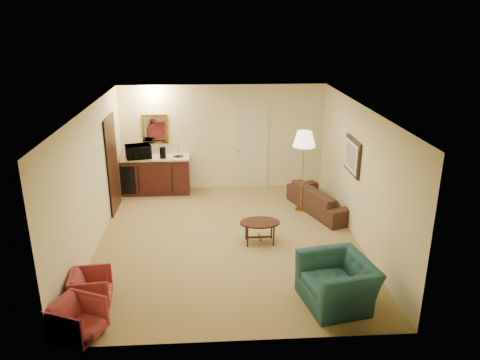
{
  "coord_description": "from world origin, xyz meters",
  "views": [
    {
      "loc": [
        -0.3,
        -8.23,
        4.17
      ],
      "look_at": [
        0.26,
        0.5,
        1.07
      ],
      "focal_mm": 35.0,
      "sensor_mm": 36.0,
      "label": 1
    }
  ],
  "objects_px": {
    "sofa": "(323,196)",
    "coffee_maker": "(163,153)",
    "rose_chair_far": "(77,318)",
    "floor_lamp": "(303,172)",
    "wetbar_cabinet": "(157,175)",
    "rose_chair_near": "(91,287)",
    "microwave": "(138,150)",
    "teal_armchair": "(338,275)",
    "waste_bin": "(184,187)",
    "coffee_table": "(260,232)"
  },
  "relations": [
    {
      "from": "rose_chair_far",
      "to": "floor_lamp",
      "type": "relative_size",
      "value": 0.34
    },
    {
      "from": "rose_chair_far",
      "to": "floor_lamp",
      "type": "xyz_separation_m",
      "value": [
        3.85,
        4.2,
        0.6
      ]
    },
    {
      "from": "rose_chair_far",
      "to": "microwave",
      "type": "distance_m",
      "value": 5.5
    },
    {
      "from": "sofa",
      "to": "rose_chair_far",
      "type": "relative_size",
      "value": 3.09
    },
    {
      "from": "coffee_table",
      "to": "microwave",
      "type": "relative_size",
      "value": 1.31
    },
    {
      "from": "waste_bin",
      "to": "microwave",
      "type": "xyz_separation_m",
      "value": [
        -1.04,
        -0.01,
        0.96
      ]
    },
    {
      "from": "rose_chair_far",
      "to": "coffee_table",
      "type": "height_order",
      "value": "rose_chair_far"
    },
    {
      "from": "wetbar_cabinet",
      "to": "coffee_maker",
      "type": "height_order",
      "value": "coffee_maker"
    },
    {
      "from": "wetbar_cabinet",
      "to": "teal_armchair",
      "type": "xyz_separation_m",
      "value": [
        3.21,
        -4.92,
        0.02
      ]
    },
    {
      "from": "sofa",
      "to": "coffee_maker",
      "type": "relative_size",
      "value": 7.11
    },
    {
      "from": "floor_lamp",
      "to": "waste_bin",
      "type": "height_order",
      "value": "floor_lamp"
    },
    {
      "from": "rose_chair_far",
      "to": "coffee_table",
      "type": "bearing_deg",
      "value": -22.41
    },
    {
      "from": "coffee_table",
      "to": "rose_chair_far",
      "type": "bearing_deg",
      "value": -135.87
    },
    {
      "from": "rose_chair_near",
      "to": "rose_chair_far",
      "type": "xyz_separation_m",
      "value": [
        0.0,
        -0.8,
        0.01
      ]
    },
    {
      "from": "teal_armchair",
      "to": "rose_chair_far",
      "type": "xyz_separation_m",
      "value": [
        -3.71,
        -0.6,
        -0.17
      ]
    },
    {
      "from": "wetbar_cabinet",
      "to": "floor_lamp",
      "type": "xyz_separation_m",
      "value": [
        3.35,
        -1.32,
        0.46
      ]
    },
    {
      "from": "rose_chair_near",
      "to": "waste_bin",
      "type": "height_order",
      "value": "rose_chair_near"
    },
    {
      "from": "wetbar_cabinet",
      "to": "microwave",
      "type": "relative_size",
      "value": 2.79
    },
    {
      "from": "sofa",
      "to": "coffee_maker",
      "type": "distance_m",
      "value": 3.89
    },
    {
      "from": "wetbar_cabinet",
      "to": "coffee_table",
      "type": "xyz_separation_m",
      "value": [
        2.25,
        -2.85,
        -0.24
      ]
    },
    {
      "from": "waste_bin",
      "to": "microwave",
      "type": "bearing_deg",
      "value": -179.5
    },
    {
      "from": "waste_bin",
      "to": "coffee_maker",
      "type": "distance_m",
      "value": 1.0
    },
    {
      "from": "rose_chair_far",
      "to": "microwave",
      "type": "bearing_deg",
      "value": 22.34
    },
    {
      "from": "teal_armchair",
      "to": "coffee_maker",
      "type": "distance_m",
      "value": 5.7
    },
    {
      "from": "wetbar_cabinet",
      "to": "microwave",
      "type": "bearing_deg",
      "value": -168.62
    },
    {
      "from": "sofa",
      "to": "rose_chair_near",
      "type": "height_order",
      "value": "sofa"
    },
    {
      "from": "teal_armchair",
      "to": "waste_bin",
      "type": "height_order",
      "value": "teal_armchair"
    },
    {
      "from": "rose_chair_near",
      "to": "coffee_maker",
      "type": "height_order",
      "value": "coffee_maker"
    },
    {
      "from": "sofa",
      "to": "teal_armchair",
      "type": "xyz_separation_m",
      "value": [
        -0.59,
        -3.5,
        0.1
      ]
    },
    {
      "from": "coffee_table",
      "to": "waste_bin",
      "type": "relative_size",
      "value": 2.34
    },
    {
      "from": "waste_bin",
      "to": "microwave",
      "type": "height_order",
      "value": "microwave"
    },
    {
      "from": "rose_chair_far",
      "to": "microwave",
      "type": "xyz_separation_m",
      "value": [
        0.11,
        5.44,
        0.81
      ]
    },
    {
      "from": "teal_armchair",
      "to": "coffee_maker",
      "type": "height_order",
      "value": "coffee_maker"
    },
    {
      "from": "teal_armchair",
      "to": "floor_lamp",
      "type": "xyz_separation_m",
      "value": [
        0.14,
        3.6,
        0.44
      ]
    },
    {
      "from": "sofa",
      "to": "floor_lamp",
      "type": "distance_m",
      "value": 0.71
    },
    {
      "from": "wetbar_cabinet",
      "to": "waste_bin",
      "type": "distance_m",
      "value": 0.72
    },
    {
      "from": "teal_armchair",
      "to": "wetbar_cabinet",
      "type": "bearing_deg",
      "value": -158.44
    },
    {
      "from": "rose_chair_far",
      "to": "microwave",
      "type": "relative_size",
      "value": 1.06
    },
    {
      "from": "rose_chair_near",
      "to": "rose_chair_far",
      "type": "relative_size",
      "value": 0.96
    },
    {
      "from": "wetbar_cabinet",
      "to": "microwave",
      "type": "distance_m",
      "value": 0.77
    },
    {
      "from": "coffee_table",
      "to": "waste_bin",
      "type": "bearing_deg",
      "value": 119.9
    },
    {
      "from": "rose_chair_far",
      "to": "waste_bin",
      "type": "bearing_deg",
      "value": 11.55
    },
    {
      "from": "coffee_table",
      "to": "waste_bin",
      "type": "height_order",
      "value": "coffee_table"
    },
    {
      "from": "coffee_maker",
      "to": "sofa",
      "type": "bearing_deg",
      "value": -36.59
    },
    {
      "from": "teal_armchair",
      "to": "sofa",
      "type": "bearing_deg",
      "value": 158.86
    },
    {
      "from": "wetbar_cabinet",
      "to": "rose_chair_near",
      "type": "height_order",
      "value": "wetbar_cabinet"
    },
    {
      "from": "rose_chair_near",
      "to": "waste_bin",
      "type": "relative_size",
      "value": 1.82
    },
    {
      "from": "floor_lamp",
      "to": "coffee_maker",
      "type": "distance_m",
      "value": 3.38
    },
    {
      "from": "teal_armchair",
      "to": "rose_chair_far",
      "type": "relative_size",
      "value": 1.76
    },
    {
      "from": "wetbar_cabinet",
      "to": "coffee_table",
      "type": "relative_size",
      "value": 2.13
    }
  ]
}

